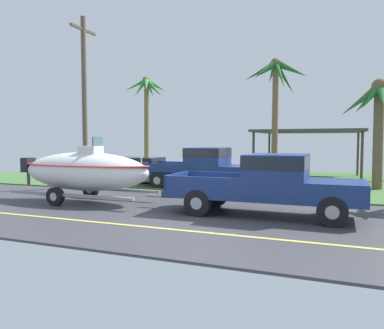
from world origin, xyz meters
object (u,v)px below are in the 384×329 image
object	(u,v)px
palm_tree_near_left	(378,108)
utility_pole	(85,100)
boat_on_trailer	(85,171)
carport_awning	(309,132)
parked_pickup_background	(207,166)
parked_sedan_far	(141,171)
palm_tree_near_right	(147,98)
palm_tree_far_right	(276,88)
pickup_truck_towing	(276,182)

from	to	relation	value
palm_tree_near_left	utility_pole	xyz separation A→B (m)	(-12.92, -4.11, 0.48)
boat_on_trailer	carport_awning	size ratio (longest dim) A/B	1.05
parked_pickup_background	parked_sedan_far	bearing A→B (deg)	167.57
carport_awning	palm_tree_near_right	world-z (taller)	palm_tree_near_right
palm_tree_far_right	boat_on_trailer	bearing A→B (deg)	-123.69
pickup_truck_towing	carport_awning	world-z (taller)	carport_awning
boat_on_trailer	palm_tree_far_right	size ratio (longest dim) A/B	0.98
parked_pickup_background	utility_pole	size ratio (longest dim) A/B	0.73
palm_tree_far_right	utility_pole	xyz separation A→B (m)	(-8.24, -4.75, -0.78)
carport_awning	palm_tree_near_left	world-z (taller)	palm_tree_near_left
parked_pickup_background	palm_tree_far_right	xyz separation A→B (m)	(2.64, 3.01, 3.91)
parked_sedan_far	palm_tree_near_left	distance (m)	11.86
parked_sedan_far	palm_tree_near_right	xyz separation A→B (m)	(-2.93, 6.12, 4.57)
pickup_truck_towing	parked_pickup_background	bearing A→B (deg)	127.22
palm_tree_near_left	palm_tree_near_right	world-z (taller)	palm_tree_near_right
parked_sedan_far	utility_pole	xyz separation A→B (m)	(-1.56, -2.62, 3.52)
carport_awning	palm_tree_near_left	xyz separation A→B (m)	(3.31, -4.47, 0.96)
pickup_truck_towing	palm_tree_near_right	distance (m)	17.02
pickup_truck_towing	parked_sedan_far	bearing A→B (deg)	142.49
parked_pickup_background	parked_sedan_far	world-z (taller)	parked_pickup_background
pickup_truck_towing	carport_awning	bearing A→B (deg)	90.01
parked_pickup_background	palm_tree_near_left	distance (m)	8.14
palm_tree_far_right	carport_awning	bearing A→B (deg)	70.27
pickup_truck_towing	utility_pole	size ratio (longest dim) A/B	0.74
utility_pole	palm_tree_near_left	bearing A→B (deg)	17.64
parked_pickup_background	palm_tree_near_right	world-z (taller)	palm_tree_near_right
palm_tree_near_left	palm_tree_far_right	xyz separation A→B (m)	(-4.68, 0.64, 1.26)
boat_on_trailer	parked_sedan_far	bearing A→B (deg)	100.45
palm_tree_near_right	palm_tree_far_right	world-z (taller)	palm_tree_near_right
parked_pickup_background	palm_tree_near_left	bearing A→B (deg)	17.98
pickup_truck_towing	parked_pickup_background	size ratio (longest dim) A/B	1.02
palm_tree_near_right	palm_tree_far_right	size ratio (longest dim) A/B	1.05
palm_tree_near_right	utility_pole	xyz separation A→B (m)	(1.37, -8.74, -1.05)
boat_on_trailer	parked_sedan_far	world-z (taller)	boat_on_trailer
palm_tree_far_right	parked_sedan_far	bearing A→B (deg)	-162.36
boat_on_trailer	palm_tree_near_left	xyz separation A→B (m)	(10.22, 7.67, 2.56)
palm_tree_far_right	utility_pole	world-z (taller)	utility_pole
palm_tree_near_right	utility_pole	distance (m)	8.91
carport_awning	palm_tree_near_left	size ratio (longest dim) A/B	1.20
palm_tree_near_left	carport_awning	bearing A→B (deg)	126.47
carport_awning	utility_pole	size ratio (longest dim) A/B	0.75
boat_on_trailer	carport_awning	world-z (taller)	carport_awning
boat_on_trailer	palm_tree_near_right	distance (m)	13.59
parked_pickup_background	carport_awning	distance (m)	8.12
parked_sedan_far	utility_pole	bearing A→B (deg)	-120.75
boat_on_trailer	utility_pole	size ratio (longest dim) A/B	0.79
boat_on_trailer	palm_tree_far_right	distance (m)	10.69
parked_sedan_far	pickup_truck_towing	bearing A→B (deg)	-37.51
palm_tree_near_right	palm_tree_far_right	distance (m)	10.41
boat_on_trailer	parked_sedan_far	size ratio (longest dim) A/B	1.47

